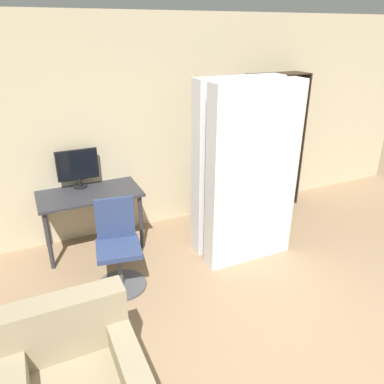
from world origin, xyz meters
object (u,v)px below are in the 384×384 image
object	(u,v)px
bookshelf	(266,142)
office_chair	(119,253)
mattress_near	(253,176)
mattress_far	(236,166)
monitor	(78,167)
armchair	(76,384)

from	to	relation	value
bookshelf	office_chair	bearing A→B (deg)	-157.48
office_chair	mattress_near	size ratio (longest dim) A/B	0.46
bookshelf	mattress_far	world-z (taller)	mattress_far
monitor	armchair	world-z (taller)	monitor
bookshelf	mattress_near	world-z (taller)	mattress_near
bookshelf	mattress_far	distance (m)	1.25
office_chair	bookshelf	world-z (taller)	bookshelf
mattress_far	armchair	world-z (taller)	mattress_far
mattress_near	bookshelf	bearing A→B (deg)	49.72
monitor	mattress_far	size ratio (longest dim) A/B	0.24
monitor	mattress_far	world-z (taller)	mattress_far
office_chair	mattress_far	size ratio (longest dim) A/B	0.46
bookshelf	mattress_near	bearing A→B (deg)	-130.28
mattress_far	armchair	distance (m)	2.78
monitor	bookshelf	size ratio (longest dim) A/B	0.25
bookshelf	mattress_near	distance (m)	1.51
monitor	office_chair	world-z (taller)	monitor
bookshelf	mattress_far	size ratio (longest dim) A/B	0.95
office_chair	mattress_near	distance (m)	1.65
monitor	armchair	distance (m)	2.57
bookshelf	mattress_near	size ratio (longest dim) A/B	0.95
bookshelf	mattress_far	bearing A→B (deg)	-140.88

